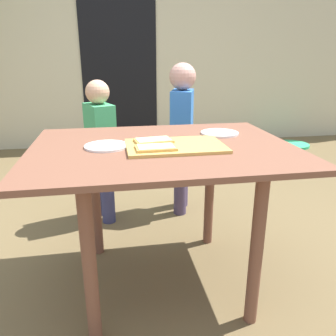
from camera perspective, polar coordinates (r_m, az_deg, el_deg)
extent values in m
plane|color=brown|center=(1.83, -0.79, -18.61)|extent=(16.00, 16.00, 0.00)
cube|color=beige|center=(4.38, -7.47, 22.04)|extent=(8.00, 0.20, 2.75)
cube|color=black|center=(4.27, -8.30, 17.09)|extent=(0.90, 0.02, 2.00)
cube|color=brown|center=(1.51, -0.91, 3.42)|extent=(1.17, 0.89, 0.02)
cylinder|color=brown|center=(1.35, -13.18, -16.27)|extent=(0.05, 0.05, 0.70)
cylinder|color=brown|center=(1.45, 14.82, -13.53)|extent=(0.05, 0.05, 0.70)
cylinder|color=brown|center=(1.93, -12.29, -4.92)|extent=(0.05, 0.05, 0.70)
cylinder|color=brown|center=(2.01, 7.08, -3.68)|extent=(0.05, 0.05, 0.70)
cube|color=tan|center=(1.47, 1.22, 3.78)|extent=(0.43, 0.28, 0.01)
cube|color=gold|center=(1.51, -2.49, 4.66)|extent=(0.18, 0.12, 0.01)
cube|color=beige|center=(1.51, -2.49, 4.91)|extent=(0.16, 0.11, 0.00)
cube|color=gold|center=(1.40, -2.08, 3.45)|extent=(0.17, 0.11, 0.01)
cube|color=beige|center=(1.39, -2.09, 3.71)|extent=(0.15, 0.10, 0.00)
cylinder|color=white|center=(1.50, -10.44, 3.70)|extent=(0.19, 0.19, 0.01)
cylinder|color=silver|center=(1.75, 8.79, 5.92)|extent=(0.19, 0.19, 0.01)
cylinder|color=#393B68|center=(2.45, -11.42, -3.32)|extent=(0.09, 0.09, 0.41)
cylinder|color=#393B68|center=(2.33, -10.24, -4.45)|extent=(0.09, 0.09, 0.41)
cube|color=#3FA566|center=(2.27, -11.47, 5.61)|extent=(0.22, 0.27, 0.40)
sphere|color=#DFA67F|center=(2.23, -11.93, 12.56)|extent=(0.15, 0.15, 0.15)
cylinder|color=#493C59|center=(2.53, 2.44, -0.94)|extent=(0.09, 0.09, 0.52)
cylinder|color=#493C59|center=(2.40, 2.10, -2.06)|extent=(0.09, 0.09, 0.52)
cube|color=blue|center=(2.35, 2.41, 8.70)|extent=(0.21, 0.27, 0.36)
sphere|color=tan|center=(2.31, 2.51, 15.32)|extent=(0.18, 0.18, 0.18)
cylinder|color=#36BF7C|center=(4.57, 20.39, 3.72)|extent=(0.42, 0.42, 0.03)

